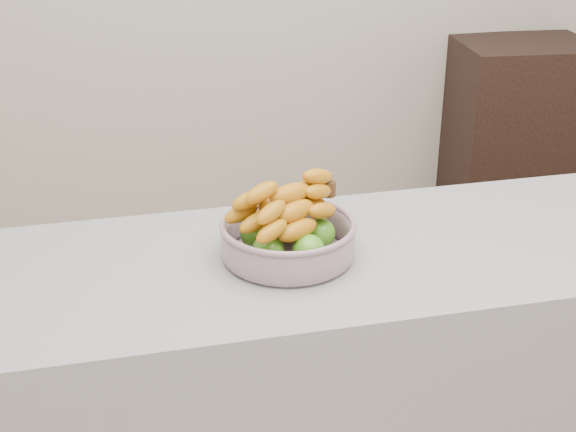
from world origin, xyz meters
The scene contains 3 objects.
counter centered at (0.00, 0.32, 0.45)m, with size 2.00×0.60×0.90m, color #95969D.
cabinet centered at (1.11, 1.78, 0.49)m, with size 0.55×0.44×0.99m, color black.
fruit_bowl centered at (-0.25, 0.32, 0.96)m, with size 0.30×0.30×0.17m.
Camera 1 is at (-0.61, -1.19, 1.72)m, focal length 50.00 mm.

